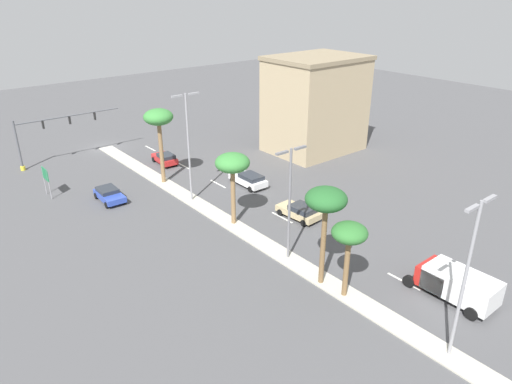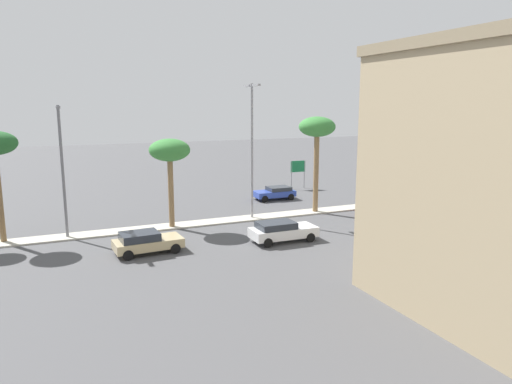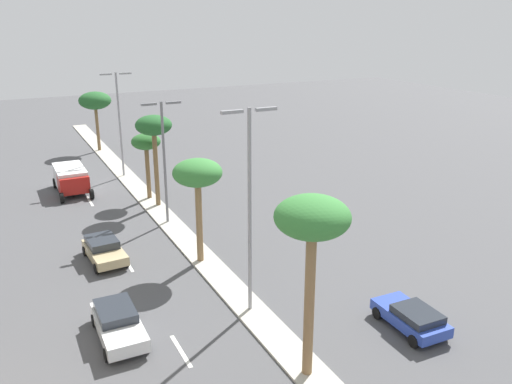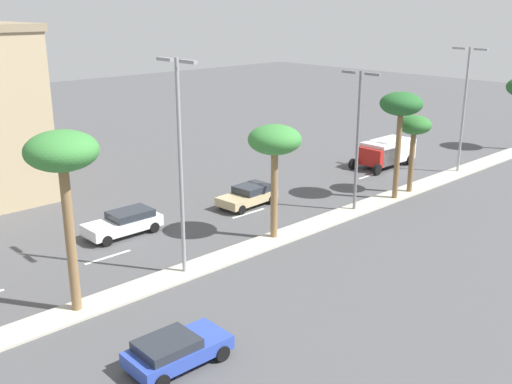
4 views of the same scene
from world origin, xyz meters
name	(u,v)px [view 1 (image 1 of 4)]	position (x,y,z in m)	size (l,w,h in m)	color
ground_plane	(245,233)	(0.00, 30.39, 0.00)	(160.00, 160.00, 0.00)	#4C4C4F
median_curb	(317,276)	(0.00, 39.08, 0.06)	(1.80, 78.16, 0.12)	#B7B2A3
lane_stripe_rear	(150,148)	(-4.54, 4.00, 0.01)	(0.20, 2.80, 0.01)	silver
lane_stripe_left	(184,166)	(-4.54, 12.62, 0.01)	(0.20, 2.80, 0.01)	silver
lane_stripe_leading	(218,184)	(-4.54, 19.73, 0.01)	(0.20, 2.80, 0.01)	silver
lane_stripe_front	(282,218)	(-4.54, 30.23, 0.01)	(0.20, 2.80, 0.01)	silver
lane_stripe_outboard	(404,281)	(-4.54, 43.62, 0.01)	(0.20, 2.80, 0.01)	silver
traffic_signal_gantry	(46,134)	(7.67, 1.72, 3.79)	(12.79, 0.53, 6.01)	#515459
directional_road_sign	(45,176)	(10.89, 11.37, 2.26)	(0.10, 1.79, 3.13)	gray
commercial_building	(315,104)	(-21.14, 18.06, 6.06)	(11.69, 8.99, 12.08)	tan
palm_tree_near	(159,120)	(-0.13, 15.61, 7.15)	(3.11, 3.11, 8.18)	olive
palm_tree_front	(232,165)	(-0.27, 28.33, 5.80)	(3.06, 3.06, 6.70)	olive
palm_tree_leading	(326,202)	(0.37, 39.84, 6.60)	(2.91, 2.91, 7.50)	brown
palm_tree_trailing	(349,235)	(0.22, 41.94, 4.87)	(2.45, 2.45, 5.62)	brown
street_lamp_front	(188,140)	(-0.02, 21.57, 6.38)	(2.90, 0.24, 10.80)	gray
street_lamp_center	(290,195)	(-0.09, 35.80, 5.53)	(2.90, 0.24, 9.16)	slate
street_lamp_left	(467,270)	(-0.18, 49.71, 5.96)	(2.90, 0.24, 9.98)	gray
sedan_white_center	(249,179)	(-6.87, 22.25, 0.77)	(2.10, 4.60, 1.42)	silver
sedan_blue_outboard	(109,194)	(6.45, 16.32, 0.69)	(2.14, 4.04, 1.26)	#2D47AD
sedan_tan_near	(300,211)	(-5.74, 31.34, 0.75)	(2.31, 4.37, 1.39)	tan
sedan_red_mid	(165,158)	(-3.16, 10.53, 0.74)	(2.11, 4.03, 1.37)	red
box_truck	(454,282)	(-5.47, 46.85, 1.25)	(2.75, 6.02, 2.18)	#B21E19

